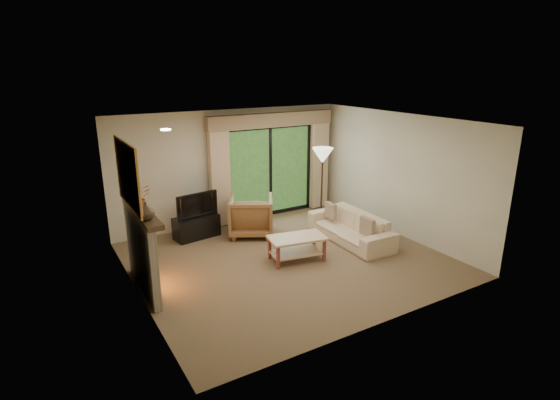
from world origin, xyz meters
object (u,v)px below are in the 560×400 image
media_console (197,227)px  coffee_table (297,248)px  armchair (251,215)px  sofa (350,227)px

media_console → coffee_table: bearing=-67.6°
media_console → armchair: bearing=-30.1°
media_console → sofa: size_ratio=0.46×
armchair → media_console: bearing=7.0°
media_console → sofa: sofa is taller
sofa → coffee_table: (-1.48, -0.24, -0.06)m
media_console → sofa: (2.69, -1.81, 0.06)m
armchair → coffee_table: 1.63m
sofa → coffee_table: size_ratio=1.96×
media_console → armchair: (1.08, -0.43, 0.19)m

